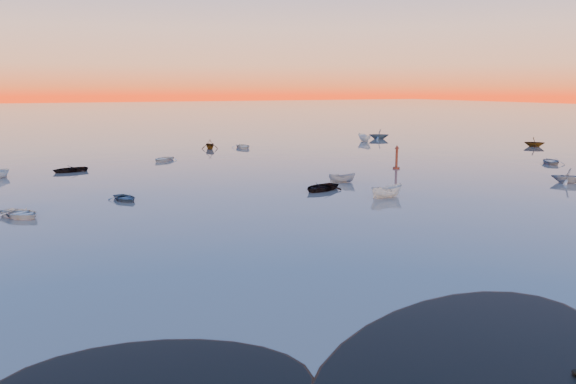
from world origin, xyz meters
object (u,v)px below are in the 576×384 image
boat_near_right (567,183)px  boat_near_center (387,197)px  channel_marker (397,159)px  boat_near_left (21,217)px

boat_near_right → boat_near_center: bearing=-48.1°
channel_marker → boat_near_center: bearing=-128.6°
boat_near_left → channel_marker: size_ratio=1.30×
boat_near_left → boat_near_right: size_ratio=1.18×
boat_near_left → boat_near_right: 56.23m
boat_near_left → channel_marker: channel_marker is taller
boat_near_right → channel_marker: (-10.75, 17.38, 1.28)m
boat_near_left → channel_marker: bearing=-20.7°
boat_near_left → boat_near_center: 32.94m
boat_near_right → channel_marker: channel_marker is taller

